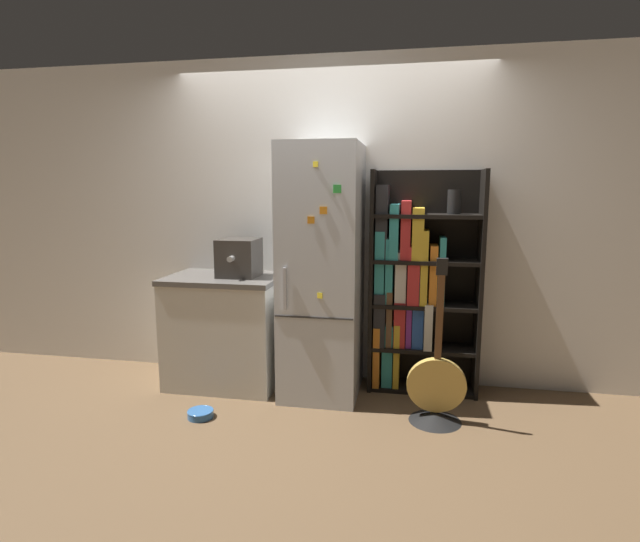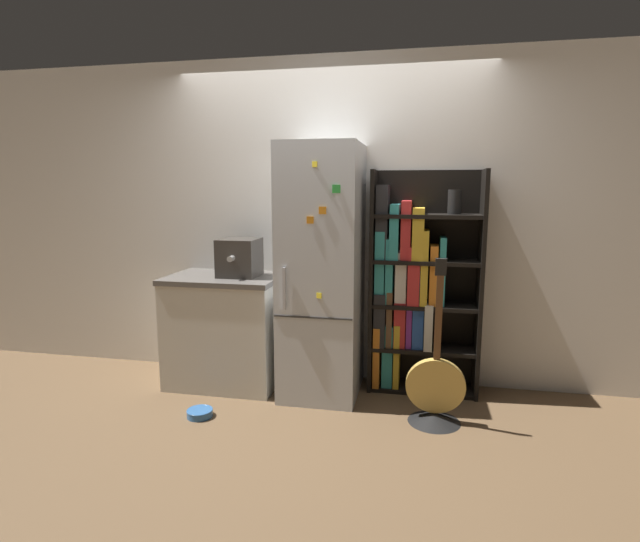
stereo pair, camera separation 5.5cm
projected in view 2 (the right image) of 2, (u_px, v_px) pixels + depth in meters
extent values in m
plane|color=brown|center=(319.00, 396.00, 3.82)|extent=(16.00, 16.00, 0.00)
cube|color=white|center=(331.00, 222.00, 4.06)|extent=(8.00, 0.05, 2.60)
cube|color=silver|center=(322.00, 272.00, 3.77)|extent=(0.57, 0.68, 1.90)
cube|color=#333333|center=(313.00, 318.00, 3.49)|extent=(0.56, 0.01, 0.01)
cube|color=#B2B2B7|center=(284.00, 289.00, 3.48)|extent=(0.02, 0.02, 0.30)
cube|color=green|center=(336.00, 189.00, 3.30)|extent=(0.05, 0.02, 0.05)
cube|color=yellow|center=(319.00, 296.00, 3.45)|extent=(0.04, 0.02, 0.04)
cube|color=orange|center=(310.00, 220.00, 3.37)|extent=(0.05, 0.01, 0.05)
cube|color=orange|center=(322.00, 210.00, 3.35)|extent=(0.05, 0.01, 0.05)
cube|color=yellow|center=(315.00, 164.00, 3.31)|extent=(0.04, 0.02, 0.04)
cube|color=black|center=(372.00, 281.00, 3.89)|extent=(0.03, 0.32, 1.71)
cube|color=black|center=(480.00, 285.00, 3.73)|extent=(0.03, 0.32, 1.71)
cube|color=black|center=(425.00, 280.00, 3.95)|extent=(0.83, 0.03, 1.71)
cube|color=black|center=(421.00, 387.00, 3.95)|extent=(0.77, 0.29, 0.03)
cube|color=black|center=(423.00, 348.00, 3.89)|extent=(0.77, 0.29, 0.03)
cube|color=black|center=(424.00, 305.00, 3.84)|extent=(0.77, 0.29, 0.03)
cube|color=black|center=(426.00, 261.00, 3.78)|extent=(0.77, 0.29, 0.03)
cube|color=black|center=(427.00, 216.00, 3.72)|extent=(0.77, 0.29, 0.03)
cube|color=orange|center=(377.00, 354.00, 3.96)|extent=(0.05, 0.26, 0.48)
cube|color=teal|center=(388.00, 354.00, 3.95)|extent=(0.08, 0.21, 0.49)
cube|color=gold|center=(397.00, 353.00, 3.94)|extent=(0.05, 0.24, 0.51)
cube|color=#262628|center=(380.00, 318.00, 3.92)|extent=(0.09, 0.27, 0.42)
cube|color=brown|center=(390.00, 317.00, 3.91)|extent=(0.04, 0.24, 0.44)
cube|color=red|center=(400.00, 323.00, 3.89)|extent=(0.09, 0.21, 0.36)
cube|color=purple|center=(409.00, 321.00, 3.88)|extent=(0.04, 0.21, 0.39)
cube|color=#2D59B2|center=(418.00, 310.00, 3.85)|extent=(0.08, 0.22, 0.57)
cube|color=silver|center=(428.00, 325.00, 3.85)|extent=(0.06, 0.27, 0.35)
cube|color=teal|center=(380.00, 267.00, 3.85)|extent=(0.07, 0.22, 0.55)
cube|color=teal|center=(390.00, 270.00, 3.85)|extent=(0.06, 0.26, 0.50)
cube|color=silver|center=(401.00, 277.00, 3.83)|extent=(0.08, 0.21, 0.40)
cube|color=red|center=(414.00, 274.00, 3.82)|extent=(0.09, 0.27, 0.44)
cube|color=gold|center=(424.00, 267.00, 3.79)|extent=(0.05, 0.25, 0.56)
cube|color=orange|center=(433.00, 275.00, 3.78)|extent=(0.06, 0.23, 0.45)
cube|color=teal|center=(442.00, 271.00, 3.77)|extent=(0.04, 0.21, 0.51)
cube|color=#262628|center=(383.00, 222.00, 3.81)|extent=(0.09, 0.25, 0.56)
cube|color=teal|center=(395.00, 232.00, 3.79)|extent=(0.07, 0.25, 0.41)
cube|color=red|center=(406.00, 230.00, 3.78)|extent=(0.07, 0.25, 0.44)
cube|color=gold|center=(418.00, 234.00, 3.75)|extent=(0.09, 0.25, 0.39)
cylinder|color=black|center=(455.00, 202.00, 3.67)|extent=(0.10, 0.10, 0.18)
cube|color=beige|center=(226.00, 332.00, 4.04)|extent=(0.86, 0.62, 0.85)
cube|color=#5B5651|center=(224.00, 278.00, 3.97)|extent=(0.88, 0.64, 0.04)
cube|color=#38332D|center=(240.00, 257.00, 3.92)|extent=(0.30, 0.30, 0.30)
cylinder|color=#A5A39E|center=(231.00, 259.00, 3.75)|extent=(0.04, 0.06, 0.04)
cone|color=black|center=(434.00, 418.00, 3.39)|extent=(0.36, 0.36, 0.06)
cylinder|color=gold|center=(435.00, 386.00, 3.36)|extent=(0.40, 0.10, 0.40)
cube|color=brown|center=(439.00, 318.00, 3.21)|extent=(0.04, 0.10, 0.58)
cube|color=black|center=(441.00, 267.00, 3.11)|extent=(0.07, 0.04, 0.11)
cylinder|color=#3366A5|center=(200.00, 413.00, 3.47)|extent=(0.18, 0.18, 0.05)
torus|color=#3366A5|center=(200.00, 410.00, 3.47)|extent=(0.18, 0.18, 0.01)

